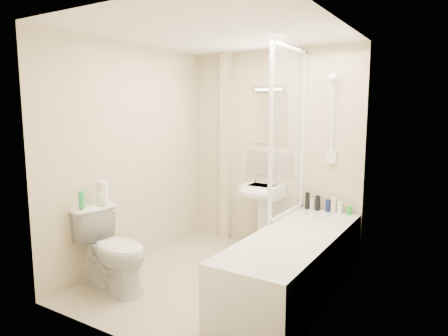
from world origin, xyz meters
The scene contains 26 objects.
floor centered at (0.00, 0.00, 0.00)m, with size 2.50×2.50×0.00m, color beige.
wall_back centered at (0.00, 1.25, 1.20)m, with size 2.20×0.02×2.40m, color beige.
wall_left centered at (-1.10, 0.00, 1.20)m, with size 0.02×2.50×2.40m, color beige.
wall_right centered at (1.10, 0.00, 1.20)m, with size 0.02×2.50×2.40m, color beige.
ceiling centered at (0.00, 0.00, 2.40)m, with size 2.20×2.50×0.02m, color white.
tile_back centered at (0.75, 1.24, 1.42)m, with size 0.70×0.01×1.75m, color beige.
tile_right centered at (1.09, 0.17, 1.42)m, with size 0.01×2.10×1.75m, color beige.
pipe_boxing centered at (-0.62, 1.19, 1.20)m, with size 0.12×0.12×2.40m, color beige.
splashback centered at (-0.03, 1.24, 1.03)m, with size 0.60×0.01×0.30m, color beige.
mirror centered at (-0.03, 1.24, 1.58)m, with size 0.46×0.01×0.60m, color white.
strip_light centered at (-0.03, 1.22, 1.95)m, with size 0.42×0.07×0.07m, color silver.
bathtub centered at (0.75, 0.17, 0.29)m, with size 0.70×2.10×0.55m.
shower_screen centered at (0.40, 0.80, 1.45)m, with size 0.04×0.92×1.80m.
shower_fixture centered at (0.75, 1.19, 1.55)m, with size 0.10×0.16×0.99m.
pedestal_sink centered at (-0.03, 1.01, 0.64)m, with size 0.47×0.45×0.91m.
bottle_black_a centered at (0.50, 1.16, 0.65)m, with size 0.05×0.05×0.20m, color black.
bottle_white_a centered at (0.56, 1.16, 0.61)m, with size 0.05×0.05×0.13m, color silver.
bottle_black_b centered at (0.63, 1.16, 0.64)m, with size 0.06×0.06×0.17m, color black.
bottle_blue centered at (0.74, 1.16, 0.62)m, with size 0.06×0.06×0.14m, color #121C51.
bottle_cream centered at (0.81, 1.16, 0.64)m, with size 0.06×0.06×0.18m, color beige.
bottle_white_b centered at (0.88, 1.16, 0.62)m, with size 0.06×0.06×0.14m, color white.
bottle_green centered at (0.98, 1.16, 0.60)m, with size 0.06×0.06×0.09m, color green.
toilet centered at (-0.72, -0.68, 0.39)m, with size 0.81×0.51×0.79m, color white.
toilet_roll_lower centered at (-0.94, -0.59, 0.84)m, with size 0.12×0.12×0.11m, color white.
toilet_roll_upper centered at (-0.96, -0.58, 0.95)m, with size 0.11×0.11×0.11m, color white.
green_bottle centered at (-0.97, -0.82, 0.87)m, with size 0.06×0.06×0.16m, color #27BC5D.
Camera 1 is at (2.05, -3.19, 1.69)m, focal length 32.00 mm.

